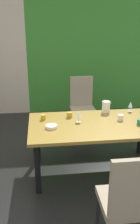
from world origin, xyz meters
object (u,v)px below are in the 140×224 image
dining_table (97,128)px  pitcher_right (106,107)px  chair_head_near (128,199)px  wine_glass_north (130,105)px  serving_bowl_south (52,127)px  cup_west (140,122)px  cup_near_window (69,115)px  wine_glass_left (79,115)px  cup_corner (43,117)px  chair_head_far (82,103)px  cup_east (121,117)px

dining_table → pitcher_right: (0.23, 0.41, 0.16)m
chair_head_near → wine_glass_north: bearing=70.2°
chair_head_near → serving_bowl_south: bearing=115.7°
wine_glass_north → cup_west: size_ratio=2.09×
serving_bowl_south → cup_near_window: size_ratio=1.91×
wine_glass_left → cup_corner: wine_glass_left is taller
chair_head_near → cup_near_window: bearing=101.5°
cup_near_window → cup_corner: cup_near_window is taller
wine_glass_north → serving_bowl_south: size_ratio=1.01×
wine_glass_north → pitcher_right: 0.37m
wine_glass_north → cup_near_window: wine_glass_north is taller
dining_table → chair_head_near: bearing=-90.8°
dining_table → wine_glass_north: 0.73m
chair_head_far → wine_glass_left: bearing=78.2°
wine_glass_left → chair_head_far: bearing=78.2°
wine_glass_north → wine_glass_left: bearing=-159.1°
cup_east → pitcher_right: bearing=108.8°
chair_head_far → pitcher_right: bearing=102.6°
cup_west → cup_corner: size_ratio=1.01×
pitcher_right → cup_west: bearing=-58.5°
cup_east → cup_near_window: cup_east is taller
chair_head_near → cup_east: size_ratio=13.01×
chair_head_near → cup_corner: chair_head_near is taller
cup_corner → pitcher_right: 0.95m
wine_glass_left → cup_corner: (-0.47, 0.14, -0.06)m
cup_east → serving_bowl_south: bearing=-171.0°
serving_bowl_south → wine_glass_left: bearing=22.7°
dining_table → wine_glass_left: 0.30m
chair_head_far → wine_glass_north: bearing=121.8°
dining_table → cup_corner: 0.75m
dining_table → cup_west: size_ratio=25.03×
chair_head_near → cup_corner: bearing=114.3°
wine_glass_north → cup_near_window: bearing=-172.2°
cup_near_window → cup_corner: (-0.37, -0.05, -0.00)m
cup_west → cup_near_window: bearing=157.0°
chair_head_far → chair_head_near: 2.62m
chair_head_far → wine_glass_north: 1.11m
chair_head_far → cup_east: chair_head_far is taller
wine_glass_north → cup_near_window: size_ratio=1.93×
cup_east → cup_corner: bearing=171.9°
chair_head_near → cup_near_window: size_ratio=13.12×
cup_corner → wine_glass_left: bearing=-17.0°
serving_bowl_south → cup_east: cup_east is taller
cup_east → cup_west: 0.27m
cup_near_window → pitcher_right: pitcher_right is taller
wine_glass_left → pitcher_right: 0.57m
wine_glass_left → cup_corner: size_ratio=1.89×
cup_near_window → cup_corner: size_ratio=1.08×
wine_glass_north → chair_head_far: bearing=121.8°
cup_west → serving_bowl_south: bearing=178.7°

